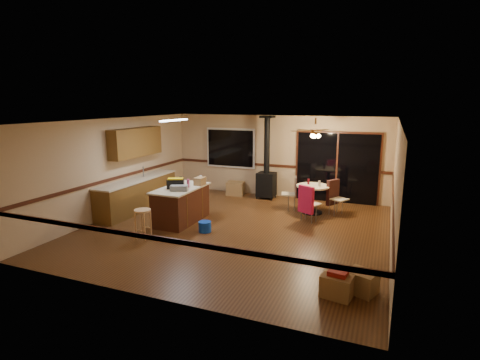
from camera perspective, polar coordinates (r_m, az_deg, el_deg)
The scene contains 35 objects.
floor at distance 9.17m, azimuth -0.70°, elevation -7.41°, with size 7.00×7.00×0.00m, color #4D2C15.
ceiling at distance 8.66m, azimuth -0.75°, elevation 9.04°, with size 7.00×7.00×0.00m, color silver.
wall_back at distance 12.08m, azimuth 5.65°, elevation 3.61°, with size 7.00×7.00×0.00m, color tan.
wall_front at distance 5.84m, azimuth -14.04°, elevation -5.72°, with size 7.00×7.00×0.00m, color tan.
wall_left at distance 10.64m, azimuth -18.42°, elevation 1.93°, with size 7.00×7.00×0.00m, color tan.
wall_right at distance 8.18m, azimuth 22.58°, elevation -1.25°, with size 7.00×7.00×0.00m, color tan.
chair_rail at distance 8.89m, azimuth -0.72°, elevation -1.32°, with size 7.00×7.00×0.08m, color #411C10, non-canonical shape.
window at distance 12.54m, azimuth -1.45°, elevation 4.89°, with size 1.72×0.10×1.32m, color black.
sliding_door at distance 11.70m, azimuth 14.53°, elevation 1.77°, with size 2.52×0.10×2.10m, color black.
lower_cabinets at distance 11.01m, azimuth -15.26°, elevation -2.19°, with size 0.60×3.00×0.86m, color brown.
countertop at distance 10.92m, azimuth -15.39°, elevation 0.10°, with size 0.64×3.04×0.04m, color beige.
upper_cabinets at distance 10.99m, azimuth -15.58°, elevation 5.56°, with size 0.35×2.00×0.80m, color brown.
kitchen_island at distance 9.68m, azimuth -8.96°, elevation -3.70°, with size 0.88×1.68×0.90m.
wood_stove at distance 11.81m, azimuth 4.05°, elevation 0.64°, with size 0.55×0.50×2.52m.
ceiling_fan at distance 10.19m, azimuth 11.39°, elevation 7.06°, with size 0.24×0.24×0.55m.
fluorescent_strip at distance 9.75m, azimuth -9.99°, elevation 8.95°, with size 0.10×1.20×0.04m, color white.
toolbox_grey at distance 9.23m, azimuth -9.26°, elevation -1.20°, with size 0.42×0.23×0.13m, color slate.
toolbox_black at distance 9.45m, azimuth -9.79°, elevation -0.59°, with size 0.42×0.22×0.23m, color black.
toolbox_yellow_lid at distance 9.43m, azimuth -9.81°, elevation 0.18°, with size 0.37×0.20×0.03m, color gold.
box_on_island at distance 9.77m, azimuth -6.13°, elevation -0.18°, with size 0.22×0.30×0.20m, color olive.
bottle_dark at distance 9.67m, azimuth -8.99°, elevation -0.22°, with size 0.07×0.07×0.25m, color black.
bottle_pink at distance 9.53m, azimuth -7.90°, elevation -0.49°, with size 0.07×0.07×0.21m, color #D84C8C.
bottle_white at distance 10.06m, azimuth -6.01°, elevation 0.16°, with size 0.06×0.06×0.19m, color white.
bar_stool at distance 8.72m, azimuth -14.53°, elevation -6.51°, with size 0.37×0.37×0.67m, color tan.
blue_bucket at distance 8.96m, azimuth -5.37°, elevation -7.08°, with size 0.30×0.30×0.25m, color #0D3DBC.
dining_table at distance 10.46m, azimuth 11.01°, elevation -2.14°, with size 0.91×0.91×0.78m.
glass_red at distance 10.51m, azimuth 10.39°, elevation -0.23°, with size 0.06×0.06×0.16m, color #590C14.
glass_cream at distance 10.31m, azimuth 12.01°, elevation -0.53°, with size 0.07×0.07×0.15m, color beige.
chair_left at distance 10.69m, azimuth 8.01°, elevation -1.42°, with size 0.49×0.49×0.51m.
chair_near at distance 9.63m, azimuth 10.13°, elevation -2.94°, with size 0.59×0.60×0.70m.
chair_right at distance 10.50m, azimuth 14.07°, elevation -1.86°, with size 0.61×0.59×0.70m.
box_under_window at distance 12.33m, azimuth -0.70°, elevation -1.27°, with size 0.55×0.44×0.44m, color olive.
box_corner_a at distance 6.33m, azimuth 14.59°, elevation -15.30°, with size 0.47×0.40×0.36m, color olive.
box_corner_b at distance 6.54m, azimuth 18.06°, elevation -14.55°, with size 0.45×0.39×0.36m, color olive.
box_small_red at distance 6.24m, azimuth 14.70°, elevation -13.53°, with size 0.29×0.24×0.08m, color maroon.
Camera 1 is at (3.31, -7.99, 3.03)m, focal length 28.00 mm.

